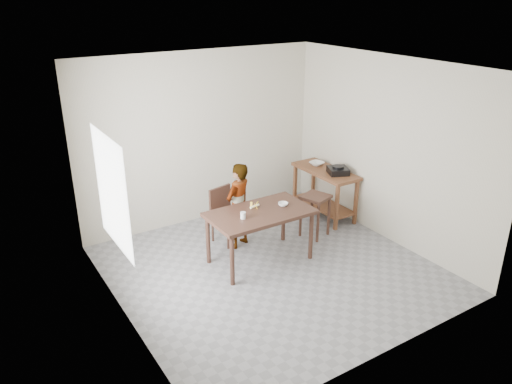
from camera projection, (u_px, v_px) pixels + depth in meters
floor at (272, 271)px, 6.76m from camera, size 4.00×4.00×0.04m
ceiling at (275, 65)px, 5.72m from camera, size 4.00×4.00×0.04m
wall_back at (201, 138)px, 7.81m from camera, size 4.00×0.04×2.70m
wall_front at (395, 241)px, 4.66m from camera, size 4.00×0.04×2.70m
wall_left at (114, 213)px, 5.24m from camera, size 0.04×4.00×2.70m
wall_right at (388, 150)px, 7.24m from camera, size 0.04×4.00×2.70m
window_pane at (112, 193)px, 5.36m from camera, size 0.02×1.10×1.30m
dining_table at (260, 236)px, 6.85m from camera, size 1.40×0.80×0.75m
prep_counter at (324, 193)px, 8.23m from camera, size 0.50×1.20×0.80m
child at (238, 206)px, 7.16m from camera, size 0.55×0.46×1.28m
dining_chair at (228, 216)px, 7.36m from camera, size 0.48×0.48×0.82m
stool at (315, 216)px, 7.57m from camera, size 0.48×0.48×0.66m
glass_tumbler at (243, 215)px, 6.49m from camera, size 0.08×0.08×0.09m
small_bowl at (283, 204)px, 6.87m from camera, size 0.17×0.17×0.04m
banana at (255, 206)px, 6.81m from camera, size 0.16×0.12×0.06m
serving_bowl at (317, 164)px, 8.28m from camera, size 0.27×0.27×0.06m
gas_burner at (338, 171)px, 7.90m from camera, size 0.40×0.40×0.10m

